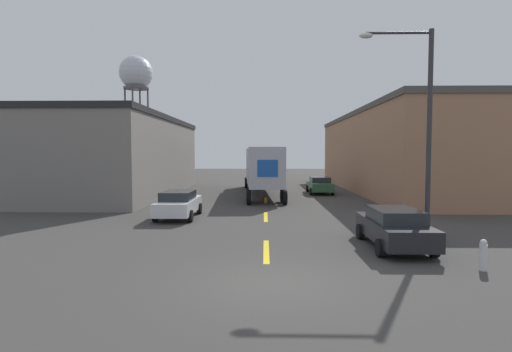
% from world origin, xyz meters
% --- Properties ---
extents(ground_plane, '(160.00, 160.00, 0.00)m').
position_xyz_m(ground_plane, '(0.00, 0.00, 0.00)').
color(ground_plane, '#3D3A38').
extents(road_centerline, '(0.20, 18.74, 0.01)m').
position_xyz_m(road_centerline, '(0.00, 11.27, 0.00)').
color(road_centerline, yellow).
rests_on(road_centerline, ground_plane).
extents(warehouse_left, '(9.01, 21.01, 6.48)m').
position_xyz_m(warehouse_left, '(-12.16, 22.96, 3.24)').
color(warehouse_left, slate).
rests_on(warehouse_left, ground_plane).
extents(warehouse_right, '(9.72, 29.68, 7.19)m').
position_xyz_m(warehouse_right, '(12.52, 26.94, 3.60)').
color(warehouse_right, '#9E7051').
rests_on(warehouse_right, ground_plane).
extents(semi_truck, '(3.60, 16.24, 3.88)m').
position_xyz_m(semi_truck, '(-0.35, 23.55, 2.36)').
color(semi_truck, silver).
rests_on(semi_truck, ground_plane).
extents(parked_car_right_near, '(1.99, 4.49, 1.45)m').
position_xyz_m(parked_car_right_near, '(4.68, 4.21, 0.76)').
color(parked_car_right_near, black).
rests_on(parked_car_right_near, ground_plane).
extents(parked_car_left_far, '(1.99, 4.49, 1.45)m').
position_xyz_m(parked_car_left_far, '(-4.68, 10.82, 0.76)').
color(parked_car_left_far, silver).
rests_on(parked_car_left_far, ground_plane).
extents(parked_car_right_far, '(1.99, 4.49, 1.45)m').
position_xyz_m(parked_car_right_far, '(4.68, 23.99, 0.76)').
color(parked_car_right_far, '#2D5B38').
rests_on(parked_car_right_far, ground_plane).
extents(water_tower, '(5.33, 5.33, 19.17)m').
position_xyz_m(water_tower, '(-20.90, 54.45, 16.17)').
color(water_tower, '#47474C').
rests_on(water_tower, ground_plane).
extents(street_lamp, '(3.00, 0.32, 8.46)m').
position_xyz_m(street_lamp, '(6.30, 6.16, 4.93)').
color(street_lamp, '#2D2D30').
rests_on(street_lamp, ground_plane).
extents(fire_hydrant, '(0.22, 0.22, 0.93)m').
position_xyz_m(fire_hydrant, '(6.37, 1.36, 0.46)').
color(fire_hydrant, silver).
rests_on(fire_hydrant, ground_plane).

